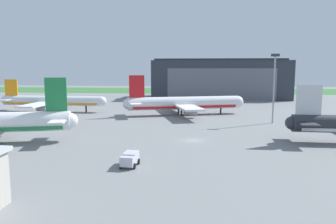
# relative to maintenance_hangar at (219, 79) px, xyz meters

# --- Properties ---
(ground_plane) EXTENTS (440.00, 440.00, 0.00)m
(ground_plane) POSITION_rel_maintenance_hangar_xyz_m (-12.44, -107.24, -10.19)
(ground_plane) COLOR slate
(grass_field_strip) EXTENTS (440.00, 56.00, 0.08)m
(grass_field_strip) POSITION_rel_maintenance_hangar_xyz_m (-12.44, 55.85, -10.15)
(grass_field_strip) COLOR #356F34
(grass_field_strip) RESTS_ON ground_plane
(maintenance_hangar) EXTENTS (70.86, 31.49, 21.31)m
(maintenance_hangar) POSITION_rel_maintenance_hangar_xyz_m (0.00, 0.00, 0.00)
(maintenance_hangar) COLOR #2D333D
(maintenance_hangar) RESTS_ON ground_plane
(airliner_far_left) EXTENTS (41.42, 35.73, 11.94)m
(airliner_far_left) POSITION_rel_maintenance_hangar_xyz_m (-65.72, -63.13, -6.24)
(airliner_far_left) COLOR silver
(airliner_far_left) RESTS_ON ground_plane
(airliner_far_right) EXTENTS (41.37, 33.61, 13.78)m
(airliner_far_right) POSITION_rel_maintenance_hangar_xyz_m (-15.94, -67.03, -6.21)
(airliner_far_right) COLOR silver
(airliner_far_right) RESTS_ON ground_plane
(baggage_tug) EXTENTS (2.82, 4.63, 2.18)m
(baggage_tug) POSITION_rel_maintenance_hangar_xyz_m (-22.36, -127.35, -8.94)
(baggage_tug) COLOR #B7BCC6
(baggage_tug) RESTS_ON ground_plane
(apron_light_mast) EXTENTS (2.40, 0.50, 20.23)m
(apron_light_mast) POSITION_rel_maintenance_hangar_xyz_m (10.63, -81.86, 1.58)
(apron_light_mast) COLOR #99999E
(apron_light_mast) RESTS_ON ground_plane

